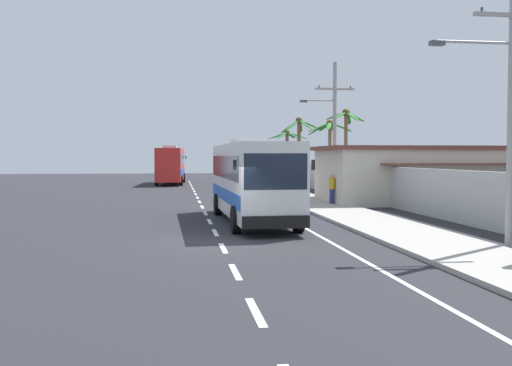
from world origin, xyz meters
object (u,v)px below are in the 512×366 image
at_px(coach_bus_far_lane, 171,164).
at_px(pedestrian_near_kerb, 332,188).
at_px(roadside_building, 439,174).
at_px(motorcycle_beside_bus, 275,193).
at_px(palm_fourth, 287,145).
at_px(utility_pole_mid, 333,128).
at_px(utility_pole_nearest, 509,96).
at_px(coach_bus_foreground, 252,178).
at_px(palm_second, 299,139).
at_px(palm_third, 346,132).
at_px(palm_nearest, 330,136).

distance_m(coach_bus_far_lane, pedestrian_near_kerb, 29.57).
bearing_deg(pedestrian_near_kerb, roadside_building, -90.26).
bearing_deg(coach_bus_far_lane, roadside_building, -57.23).
height_order(motorcycle_beside_bus, palm_fourth, palm_fourth).
bearing_deg(utility_pole_mid, motorcycle_beside_bus, -164.33).
height_order(utility_pole_nearest, utility_pole_mid, utility_pole_nearest).
height_order(coach_bus_foreground, utility_pole_nearest, utility_pole_nearest).
bearing_deg(palm_fourth, motorcycle_beside_bus, -102.93).
height_order(utility_pole_mid, palm_second, utility_pole_mid).
relative_size(palm_second, palm_third, 0.98).
distance_m(motorcycle_beside_bus, palm_second, 13.37).
bearing_deg(coach_bus_far_lane, coach_bus_foreground, -83.80).
relative_size(utility_pole_nearest, palm_third, 1.42).
bearing_deg(coach_bus_foreground, palm_third, 59.21).
relative_size(utility_pole_mid, roadside_building, 0.57).
xyz_separation_m(utility_pole_nearest, palm_fourth, (0.40, 38.05, -0.78)).
xyz_separation_m(coach_bus_far_lane, palm_nearest, (12.71, -15.56, 2.43)).
distance_m(utility_pole_mid, palm_fourth, 19.54).
distance_m(palm_second, palm_fourth, 8.45).
xyz_separation_m(coach_bus_foreground, palm_second, (6.68, 21.27, 2.41)).
bearing_deg(palm_nearest, coach_bus_far_lane, 129.25).
height_order(palm_nearest, palm_second, palm_second).
bearing_deg(coach_bus_far_lane, palm_fourth, -27.33).
bearing_deg(utility_pole_mid, palm_second, 88.96).
xyz_separation_m(motorcycle_beside_bus, palm_fourth, (4.73, 20.61, 3.28)).
height_order(motorcycle_beside_bus, roadside_building, roadside_building).
xyz_separation_m(coach_bus_foreground, roadside_building, (13.05, 9.20, -0.15)).
height_order(coach_bus_foreground, coach_bus_far_lane, coach_bus_far_lane).
height_order(pedestrian_near_kerb, palm_fourth, palm_fourth).
bearing_deg(palm_fourth, coach_bus_foreground, -103.81).
bearing_deg(roadside_building, motorcycle_beside_bus, -179.34).
distance_m(pedestrian_near_kerb, palm_third, 8.27).
relative_size(utility_pole_mid, palm_fourth, 1.61).
height_order(coach_bus_far_lane, motorcycle_beside_bus, coach_bus_far_lane).
relative_size(pedestrian_near_kerb, utility_pole_mid, 0.19).
relative_size(palm_second, roadside_building, 0.40).
relative_size(coach_bus_far_lane, palm_second, 1.81).
bearing_deg(palm_nearest, utility_pole_mid, -103.78).
xyz_separation_m(coach_bus_foreground, motorcycle_beside_bus, (2.57, 9.08, -1.25)).
height_order(utility_pole_nearest, palm_nearest, utility_pole_nearest).
bearing_deg(roadside_building, palm_nearest, 111.38).
bearing_deg(palm_nearest, roadside_building, -68.62).
xyz_separation_m(coach_bus_foreground, palm_nearest, (8.86, 19.89, 2.57)).
bearing_deg(utility_pole_mid, utility_pole_nearest, -88.72).
distance_m(coach_bus_foreground, palm_third, 16.93).
relative_size(utility_pole_nearest, palm_fourth, 1.63).
height_order(coach_bus_far_lane, roadside_building, coach_bus_far_lane).
bearing_deg(utility_pole_mid, pedestrian_near_kerb, -106.74).
distance_m(motorcycle_beside_bus, roadside_building, 10.54).
bearing_deg(motorcycle_beside_bus, utility_pole_mid, 15.67).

